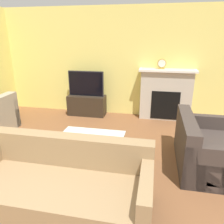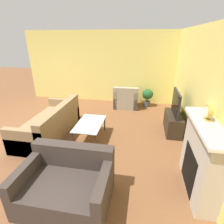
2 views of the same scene
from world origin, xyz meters
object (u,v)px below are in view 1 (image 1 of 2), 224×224
couch_sectional (62,187)px  mantel_clock (162,64)px  tv (86,84)px  coffee_table (91,138)px  potted_plant (7,103)px  couch_loveseat (207,150)px

couch_sectional → mantel_clock: size_ratio=8.94×
couch_sectional → tv: bearing=102.4°
mantel_clock → tv: bearing=-176.2°
couch_sectional → coffee_table: bearing=87.7°
mantel_clock → potted_plant: bearing=-167.9°
couch_sectional → potted_plant: bearing=135.1°
tv → coffee_table: bearing=-70.4°
tv → coffee_table: 2.32m
couch_sectional → coffee_table: 1.13m
couch_sectional → potted_plant: size_ratio=3.18×
couch_sectional → mantel_clock: (1.15, 3.39, 1.09)m
potted_plant → mantel_clock: mantel_clock is taller
couch_loveseat → potted_plant: couch_loveseat is taller
tv → potted_plant: bearing=-160.1°
potted_plant → coffee_table: bearing=-29.0°
mantel_clock → couch_loveseat: bearing=-70.1°
tv → couch_loveseat: size_ratio=0.67×
coffee_table → couch_loveseat: bearing=5.6°
tv → mantel_clock: 1.94m
couch_sectional → couch_loveseat: same height
couch_loveseat → mantel_clock: bearing=19.9°
potted_plant → couch_loveseat: bearing=-15.9°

